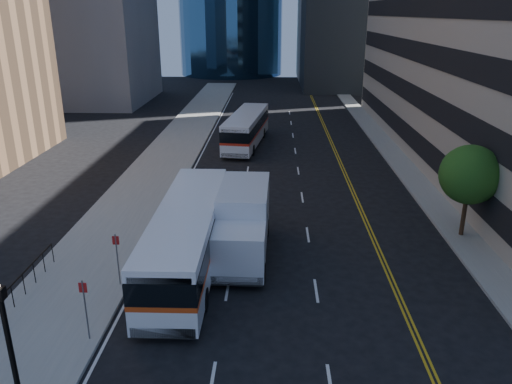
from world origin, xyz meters
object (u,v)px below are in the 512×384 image
street_tree (470,175)px  lamp_post (10,348)px  bus_front (188,236)px  bus_rear (246,128)px  box_truck (243,223)px

street_tree → lamp_post: (-18.00, -14.00, -0.92)m
lamp_post → bus_front: lamp_post is taller
bus_rear → lamp_post: bearing=-91.3°
street_tree → lamp_post: bearing=-142.1°
lamp_post → street_tree: bearing=37.9°
bus_front → box_truck: box_truck is taller
lamp_post → bus_rear: 34.33m
lamp_post → box_truck: 12.93m
bus_front → street_tree: bearing=15.4°
bus_front → bus_rear: size_ratio=1.05×
bus_front → bus_rear: bearing=86.1°
bus_front → lamp_post: bearing=-109.3°
street_tree → bus_front: (-14.56, -4.06, -1.91)m
box_truck → bus_rear: bearing=93.7°
bus_front → box_truck: bearing=29.6°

